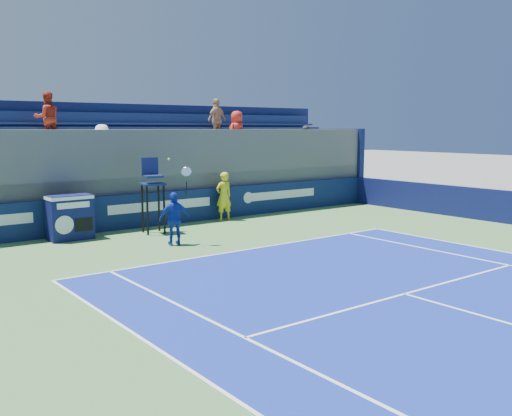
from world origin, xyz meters
TOP-DOWN VIEW (x-y plane):
  - ball_person at (2.40, 16.64)m, footprint 0.67×0.44m
  - back_hoarding at (0.00, 17.10)m, footprint 20.40×0.21m
  - match_clock at (-3.47, 16.40)m, footprint 1.33×0.74m
  - umpire_chair at (-0.91, 15.87)m, footprint 0.81×0.81m
  - tennis_player at (-1.30, 13.73)m, footprint 0.99×0.66m
  - stadium_seating at (-0.00, 19.15)m, footprint 21.00×4.05m

SIDE VIEW (x-z plane):
  - back_hoarding at x=0.00m, z-range 0.00..1.20m
  - match_clock at x=-3.47m, z-range 0.04..1.44m
  - tennis_player at x=-1.30m, z-range -0.48..2.09m
  - ball_person at x=2.40m, z-range 0.01..1.82m
  - umpire_chair at x=-0.91m, z-range 0.29..2.77m
  - stadium_seating at x=0.00m, z-range -0.49..4.18m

